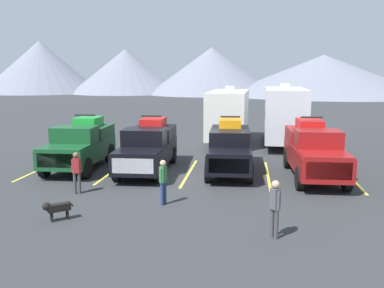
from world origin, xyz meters
name	(u,v)px	position (x,y,z in m)	size (l,w,h in m)	color
ground_plane	(187,175)	(0.00, 0.00, 0.00)	(240.00, 240.00, 0.00)	#2D3033
pickup_truck_a	(81,144)	(-5.41, 0.83, 1.20)	(2.36, 5.28, 2.58)	#144723
pickup_truck_b	(148,146)	(-2.02, 0.84, 1.17)	(2.30, 5.92, 2.57)	black
pickup_truck_c	(230,147)	(1.86, 1.15, 1.17)	(2.20, 5.68, 2.57)	black
pickup_truck_d	(314,150)	(5.64, 0.52, 1.24)	(2.28, 5.87, 2.65)	maroon
lot_stripe_a	(43,168)	(-7.31, 0.56, 0.00)	(0.12, 5.50, 0.01)	gold
lot_stripe_b	(114,170)	(-3.65, 0.56, 0.00)	(0.12, 5.50, 0.01)	gold
lot_stripe_c	(189,173)	(0.00, 0.56, 0.00)	(0.12, 5.50, 0.01)	gold
lot_stripe_d	(268,175)	(3.65, 0.56, 0.00)	(0.12, 5.50, 0.01)	gold
lot_stripe_e	(350,178)	(7.31, 0.56, 0.00)	(0.12, 5.50, 0.01)	gold
camper_trailer_a	(228,113)	(1.40, 9.33, 1.99)	(2.65, 8.15, 3.77)	silver
camper_trailer_b	(284,113)	(5.03, 9.04, 2.09)	(2.74, 8.85, 3.97)	silver
person_a	(77,170)	(-3.82, -3.43, 0.94)	(0.36, 0.23, 1.64)	#3F3F42
person_b	(163,179)	(-0.23, -4.33, 0.93)	(0.27, 0.33, 1.62)	navy
person_c	(275,205)	(3.49, -6.88, 0.97)	(0.31, 0.31, 1.68)	#3F3F42
dog	(56,208)	(-3.27, -6.40, 0.44)	(0.80, 0.69, 0.65)	black
mountain_ridge	(263,72)	(5.82, 75.38, 4.83)	(129.04, 43.21, 12.37)	slate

